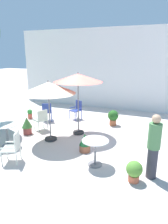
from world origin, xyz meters
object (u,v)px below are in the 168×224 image
at_px(patio_umbrella_0, 78,79).
at_px(potted_plant_4, 134,170).
at_px(potted_plant_0, 113,117).
at_px(potted_plant_3, 30,114).
at_px(patio_umbrella_1, 48,88).
at_px(potted_plant_1, 85,143).
at_px(patio_chair_2, 13,146).
at_px(patio_chair_0, 77,109).
at_px(patio_chair_3, 47,111).
at_px(potted_plant_2, 27,125).
at_px(cafe_table_1, 95,148).
at_px(patio_chair_1, 41,119).
at_px(standing_person, 154,146).
at_px(cafe_table_0, 7,131).

distance_m(patio_umbrella_0, potted_plant_4, 3.98).
distance_m(potted_plant_0, potted_plant_3, 4.08).
distance_m(patio_umbrella_1, potted_plant_1, 2.25).
bearing_deg(patio_chair_2, patio_chair_0, 89.27).
relative_size(patio_chair_3, potted_plant_2, 1.28).
xyz_separation_m(patio_umbrella_0, potted_plant_0, (1.06, 1.44, -1.79)).
bearing_deg(potted_plant_3, cafe_table_1, -33.99).
height_order(patio_chair_1, potted_plant_1, patio_chair_1).
relative_size(patio_chair_1, potted_plant_4, 1.62).
bearing_deg(patio_chair_2, patio_umbrella_1, 84.48).
bearing_deg(patio_chair_0, potted_plant_2, -112.35).
bearing_deg(patio_chair_3, patio_chair_1, -68.61).
relative_size(cafe_table_1, patio_chair_2, 0.82).
bearing_deg(potted_plant_0, patio_chair_2, -114.79).
relative_size(potted_plant_0, potted_plant_2, 1.00).
distance_m(potted_plant_4, standing_person, 0.77).
distance_m(patio_chair_0, standing_person, 5.35).
bearing_deg(patio_chair_3, potted_plant_1, -38.81).
distance_m(patio_chair_1, potted_plant_3, 1.88).
distance_m(cafe_table_0, patio_chair_2, 1.22).
bearing_deg(patio_umbrella_0, standing_person, -35.40).
bearing_deg(potted_plant_1, patio_umbrella_0, 120.64).
relative_size(patio_chair_2, potted_plant_1, 1.50).
distance_m(patio_umbrella_0, potted_plant_0, 2.53).
bearing_deg(potted_plant_3, potted_plant_4, -31.12).
height_order(patio_chair_0, standing_person, standing_person).
bearing_deg(cafe_table_0, potted_plant_3, 112.14).
height_order(cafe_table_0, potted_plant_3, cafe_table_0).
bearing_deg(cafe_table_1, potted_plant_3, 146.01).
bearing_deg(patio_chair_0, cafe_table_0, -105.06).
bearing_deg(potted_plant_2, potted_plant_0, 37.66).
height_order(patio_umbrella_0, cafe_table_1, patio_umbrella_0).
bearing_deg(potted_plant_3, standing_person, -26.81).
height_order(cafe_table_0, patio_chair_3, patio_chair_3).
bearing_deg(cafe_table_0, potted_plant_0, 49.92).
bearing_deg(potted_plant_1, patio_chair_0, 117.73).
height_order(potted_plant_0, potted_plant_4, potted_plant_0).
relative_size(cafe_table_0, potted_plant_1, 1.25).
xyz_separation_m(patio_chair_2, potted_plant_4, (3.41, 0.32, -0.22)).
bearing_deg(patio_chair_0, patio_chair_3, -144.25).
xyz_separation_m(patio_umbrella_0, patio_chair_2, (-0.87, -2.75, -1.67)).
bearing_deg(patio_chair_0, patio_chair_1, -109.93).
height_order(patio_chair_1, patio_chair_2, patio_chair_2).
xyz_separation_m(potted_plant_0, potted_plant_2, (-2.92, -2.25, -0.02)).
distance_m(cafe_table_0, potted_plant_4, 4.38).
relative_size(cafe_table_1, potted_plant_0, 1.10).
height_order(patio_chair_3, potted_plant_4, patio_chair_3).
bearing_deg(potted_plant_3, potted_plant_2, -56.85).
relative_size(patio_umbrella_0, potted_plant_1, 3.91).
distance_m(patio_umbrella_1, potted_plant_4, 3.91).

